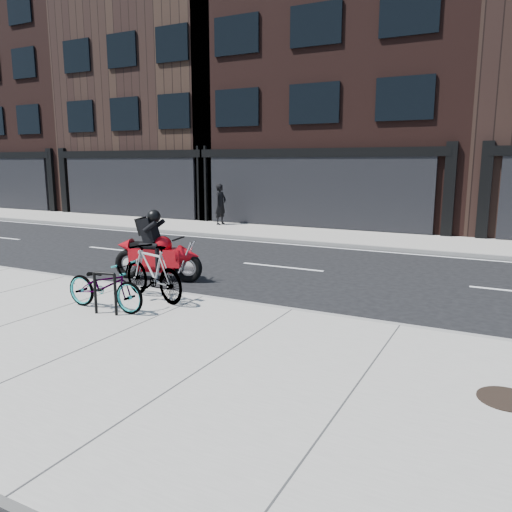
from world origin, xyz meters
The scene contains 12 objects.
ground centered at (0.00, 0.00, 0.00)m, with size 120.00×120.00×0.00m, color black.
sidewalk_near centered at (0.00, -5.00, 0.07)m, with size 60.00×6.00×0.13m, color gray.
sidewalk_far centered at (0.00, 7.75, 0.07)m, with size 60.00×3.50×0.13m, color gray.
building_west centered at (-22.00, 14.50, 6.75)m, with size 10.00×10.00×13.50m, color black.
building_midwest centered at (-12.00, 14.50, 6.00)m, with size 10.00×10.00×12.00m, color black.
building_center centered at (-2.00, 14.50, 7.25)m, with size 12.00×10.00×14.50m, color black.
bike_rack centered at (-0.90, -3.81, 0.59)m, with size 0.47×0.13×0.79m.
bicycle_front centered at (-1.11, -3.59, 0.60)m, with size 0.62×1.79×0.94m, color gray.
bicycle_rear centered at (-0.78, -2.60, 0.69)m, with size 0.53×1.88×1.13m, color gray.
motorcycle centered at (-2.00, -0.77, 0.71)m, with size 2.32×0.81×1.74m.
pedestrian centered at (-5.96, 8.56, 1.03)m, with size 0.66×0.43×1.80m, color black.
manhole_cover centered at (5.67, -4.17, 0.14)m, with size 0.66×0.66×0.01m, color black.
Camera 1 is at (5.54, -10.33, 2.87)m, focal length 35.00 mm.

